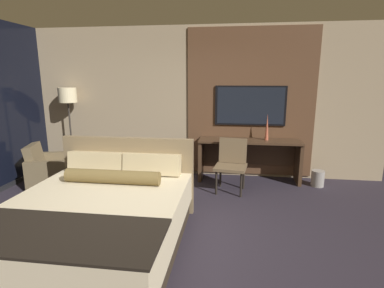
% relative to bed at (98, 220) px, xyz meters
% --- Properties ---
extents(ground_plane, '(16.00, 16.00, 0.00)m').
position_rel_bed_xyz_m(ground_plane, '(0.61, 0.22, -0.34)').
color(ground_plane, '#28232D').
extents(wall_back_tv_panel, '(7.20, 0.09, 2.80)m').
position_rel_bed_xyz_m(wall_back_tv_panel, '(0.76, 2.81, 1.06)').
color(wall_back_tv_panel, tan).
rests_on(wall_back_tv_panel, ground_plane).
extents(bed, '(1.86, 2.22, 1.06)m').
position_rel_bed_xyz_m(bed, '(0.00, 0.00, 0.00)').
color(bed, '#33281E').
rests_on(bed, ground_plane).
extents(desk, '(1.82, 0.49, 0.77)m').
position_rel_bed_xyz_m(desk, '(1.76, 2.54, 0.18)').
color(desk, '#422D1E').
rests_on(desk, ground_plane).
extents(tv, '(1.29, 0.04, 0.72)m').
position_rel_bed_xyz_m(tv, '(1.76, 2.74, 1.03)').
color(tv, black).
extents(desk_chair, '(0.56, 0.56, 0.87)m').
position_rel_bed_xyz_m(desk_chair, '(1.45, 1.99, 0.18)').
color(desk_chair, brown).
rests_on(desk_chair, ground_plane).
extents(armchair_by_window, '(0.89, 0.92, 0.75)m').
position_rel_bed_xyz_m(armchair_by_window, '(-1.71, 1.80, -0.08)').
color(armchair_by_window, brown).
rests_on(armchair_by_window, ground_plane).
extents(floor_lamp, '(0.34, 0.34, 1.68)m').
position_rel_bed_xyz_m(floor_lamp, '(-1.71, 2.56, 1.07)').
color(floor_lamp, '#282623').
rests_on(floor_lamp, ground_plane).
extents(vase_tall, '(0.07, 0.07, 0.47)m').
position_rel_bed_xyz_m(vase_tall, '(2.06, 2.54, 0.66)').
color(vase_tall, '#B2563D').
rests_on(vase_tall, desk).
extents(waste_bin, '(0.22, 0.22, 0.28)m').
position_rel_bed_xyz_m(waste_bin, '(2.95, 2.36, -0.20)').
color(waste_bin, gray).
rests_on(waste_bin, ground_plane).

